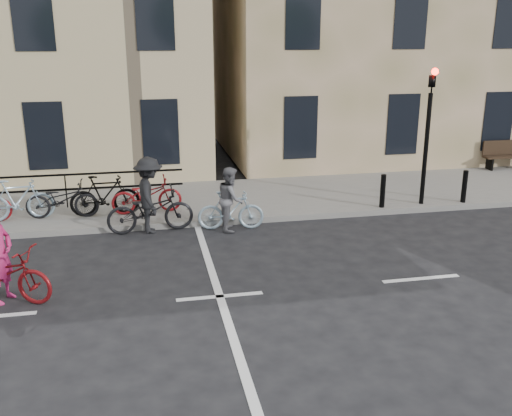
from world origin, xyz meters
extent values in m
plane|color=black|center=(0.00, 0.00, 0.00)|extent=(120.00, 120.00, 0.00)
cube|color=slate|center=(-4.00, 6.00, 0.07)|extent=(46.00, 4.00, 0.15)
cylinder|color=black|center=(6.20, 4.35, 1.65)|extent=(0.12, 0.12, 3.00)
imported|color=black|center=(6.20, 4.35, 3.60)|extent=(0.15, 0.18, 0.90)
sphere|color=#FF0C05|center=(6.20, 4.23, 3.70)|extent=(0.18, 0.18, 0.18)
cylinder|color=black|center=(5.00, 4.25, 0.60)|extent=(0.14, 0.14, 0.90)
cylinder|color=black|center=(7.40, 4.25, 0.60)|extent=(0.14, 0.14, 0.90)
cube|color=black|center=(10.40, 7.65, 0.35)|extent=(0.06, 0.38, 0.40)
cube|color=black|center=(11.00, 7.65, 0.58)|extent=(1.60, 0.40, 0.06)
cube|color=black|center=(11.00, 7.83, 0.87)|extent=(1.60, 0.06, 0.50)
cube|color=black|center=(-4.35, 5.90, 0.62)|extent=(8.30, 0.04, 0.95)
imported|color=#94B1C3|center=(-4.35, 5.00, 0.68)|extent=(1.75, 0.49, 1.05)
imported|color=black|center=(-3.30, 5.00, 0.62)|extent=(1.80, 0.63, 0.95)
imported|color=black|center=(-2.25, 5.00, 0.68)|extent=(1.75, 0.49, 1.05)
imported|color=maroon|center=(-1.20, 5.00, 0.62)|extent=(1.80, 0.63, 0.95)
imported|color=maroon|center=(-3.84, 0.63, 0.52)|extent=(2.07, 1.41, 1.03)
imported|color=#94B1C3|center=(0.80, 3.69, 0.49)|extent=(1.67, 0.66, 0.97)
imported|color=slate|center=(0.80, 3.69, 0.78)|extent=(0.69, 0.83, 1.57)
imported|color=black|center=(-1.14, 3.90, 0.55)|extent=(2.13, 0.91, 1.09)
imported|color=black|center=(-1.14, 3.90, 0.92)|extent=(0.79, 1.25, 1.85)
camera|label=1|loc=(-1.24, -9.47, 4.63)|focal=40.00mm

